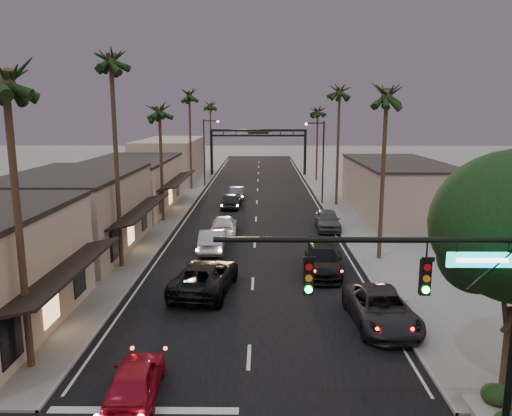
{
  "coord_description": "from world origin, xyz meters",
  "views": [
    {
      "loc": [
        0.5,
        -9.1,
        10.01
      ],
      "look_at": [
        0.08,
        29.65,
        2.5
      ],
      "focal_mm": 35.0,
      "sensor_mm": 36.0,
      "label": 1
    }
  ],
  "objects_px": {
    "palm_la": "(4,70)",
    "palm_rc": "(318,108)",
    "arch": "(258,140)",
    "palm_rb": "(340,88)",
    "curbside_near": "(381,309)",
    "palm_ra": "(387,89)",
    "palm_far": "(210,103)",
    "streetlight_right": "(321,156)",
    "oncoming_pickup": "(205,276)",
    "oncoming_silver": "(212,240)",
    "palm_ld": "(189,92)",
    "streetlight_left": "(206,147)",
    "palm_lc": "(159,106)",
    "oncoming_red": "(135,379)",
    "traffic_signal": "(449,293)",
    "palm_lb": "(111,54)"
  },
  "relations": [
    {
      "from": "streetlight_right",
      "to": "palm_rb",
      "type": "xyz_separation_m",
      "value": [
        1.68,
        -1.0,
        7.09
      ]
    },
    {
      "from": "palm_la",
      "to": "palm_rb",
      "type": "relative_size",
      "value": 0.93
    },
    {
      "from": "palm_ld",
      "to": "curbside_near",
      "type": "relative_size",
      "value": 2.41
    },
    {
      "from": "oncoming_red",
      "to": "oncoming_silver",
      "type": "bearing_deg",
      "value": -95.73
    },
    {
      "from": "palm_ra",
      "to": "oncoming_pickup",
      "type": "relative_size",
      "value": 2.05
    },
    {
      "from": "oncoming_pickup",
      "to": "arch",
      "type": "bearing_deg",
      "value": -85.53
    },
    {
      "from": "arch",
      "to": "palm_rc",
      "type": "bearing_deg",
      "value": -34.89
    },
    {
      "from": "palm_rb",
      "to": "arch",
      "type": "bearing_deg",
      "value": 108.3
    },
    {
      "from": "arch",
      "to": "palm_rb",
      "type": "bearing_deg",
      "value": -71.7
    },
    {
      "from": "palm_lb",
      "to": "oncoming_silver",
      "type": "relative_size",
      "value": 3.07
    },
    {
      "from": "palm_lc",
      "to": "palm_rb",
      "type": "bearing_deg",
      "value": 24.94
    },
    {
      "from": "palm_la",
      "to": "oncoming_pickup",
      "type": "height_order",
      "value": "palm_la"
    },
    {
      "from": "traffic_signal",
      "to": "palm_lc",
      "type": "bearing_deg",
      "value": 114.06
    },
    {
      "from": "streetlight_left",
      "to": "palm_rc",
      "type": "relative_size",
      "value": 0.74
    },
    {
      "from": "arch",
      "to": "palm_far",
      "type": "distance_m",
      "value": 12.96
    },
    {
      "from": "palm_ld",
      "to": "palm_rc",
      "type": "distance_m",
      "value": 19.51
    },
    {
      "from": "oncoming_red",
      "to": "curbside_near",
      "type": "bearing_deg",
      "value": -151.52
    },
    {
      "from": "palm_lc",
      "to": "palm_far",
      "type": "height_order",
      "value": "palm_far"
    },
    {
      "from": "palm_lc",
      "to": "oncoming_red",
      "type": "distance_m",
      "value": 30.95
    },
    {
      "from": "palm_la",
      "to": "palm_rc",
      "type": "height_order",
      "value": "palm_la"
    },
    {
      "from": "palm_lc",
      "to": "palm_rb",
      "type": "height_order",
      "value": "palm_rb"
    },
    {
      "from": "palm_la",
      "to": "oncoming_pickup",
      "type": "xyz_separation_m",
      "value": [
        5.93,
        8.66,
        -10.55
      ]
    },
    {
      "from": "oncoming_silver",
      "to": "traffic_signal",
      "type": "bearing_deg",
      "value": 109.66
    },
    {
      "from": "palm_lb",
      "to": "palm_ld",
      "type": "bearing_deg",
      "value": 90.0
    },
    {
      "from": "palm_rb",
      "to": "oncoming_pickup",
      "type": "distance_m",
      "value": 30.88
    },
    {
      "from": "oncoming_pickup",
      "to": "palm_ld",
      "type": "bearing_deg",
      "value": -73.58
    },
    {
      "from": "oncoming_pickup",
      "to": "oncoming_silver",
      "type": "height_order",
      "value": "oncoming_pickup"
    },
    {
      "from": "palm_ld",
      "to": "oncoming_red",
      "type": "height_order",
      "value": "palm_ld"
    },
    {
      "from": "curbside_near",
      "to": "palm_far",
      "type": "bearing_deg",
      "value": 99.45
    },
    {
      "from": "palm_ra",
      "to": "oncoming_silver",
      "type": "xyz_separation_m",
      "value": [
        -11.68,
        1.98,
        -10.63
      ]
    },
    {
      "from": "streetlight_left",
      "to": "palm_ld",
      "type": "height_order",
      "value": "palm_ld"
    },
    {
      "from": "streetlight_left",
      "to": "oncoming_red",
      "type": "relative_size",
      "value": 2.14
    },
    {
      "from": "oncoming_red",
      "to": "arch",
      "type": "bearing_deg",
      "value": -96.7
    },
    {
      "from": "streetlight_right",
      "to": "palm_rc",
      "type": "bearing_deg",
      "value": 84.95
    },
    {
      "from": "palm_rb",
      "to": "oncoming_red",
      "type": "xyz_separation_m",
      "value": [
        -12.54,
        -37.0,
        -11.7
      ]
    },
    {
      "from": "palm_far",
      "to": "streetlight_right",
      "type": "bearing_deg",
      "value": -65.24
    },
    {
      "from": "palm_lc",
      "to": "palm_far",
      "type": "relative_size",
      "value": 0.92
    },
    {
      "from": "palm_ld",
      "to": "oncoming_silver",
      "type": "xyz_separation_m",
      "value": [
        5.52,
        -29.02,
        -11.6
      ]
    },
    {
      "from": "palm_ld",
      "to": "palm_ra",
      "type": "relative_size",
      "value": 1.08
    },
    {
      "from": "palm_ld",
      "to": "oncoming_pickup",
      "type": "xyz_separation_m",
      "value": [
        5.93,
        -37.34,
        -11.52
      ]
    },
    {
      "from": "curbside_near",
      "to": "palm_ra",
      "type": "bearing_deg",
      "value": 74.26
    },
    {
      "from": "palm_ld",
      "to": "palm_lc",
      "type": "bearing_deg",
      "value": -90.0
    },
    {
      "from": "palm_rc",
      "to": "palm_ld",
      "type": "bearing_deg",
      "value": -152.38
    },
    {
      "from": "palm_rb",
      "to": "palm_lc",
      "type": "bearing_deg",
      "value": -155.06
    },
    {
      "from": "palm_la",
      "to": "palm_lb",
      "type": "bearing_deg",
      "value": 90.0
    },
    {
      "from": "streetlight_left",
      "to": "oncoming_silver",
      "type": "height_order",
      "value": "streetlight_left"
    },
    {
      "from": "streetlight_right",
      "to": "palm_rc",
      "type": "relative_size",
      "value": 0.74
    },
    {
      "from": "palm_la",
      "to": "oncoming_silver",
      "type": "xyz_separation_m",
      "value": [
        5.52,
        16.98,
        -10.63
      ]
    },
    {
      "from": "streetlight_left",
      "to": "arch",
      "type": "bearing_deg",
      "value": 60.03
    },
    {
      "from": "palm_la",
      "to": "palm_ld",
      "type": "relative_size",
      "value": 0.93
    }
  ]
}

